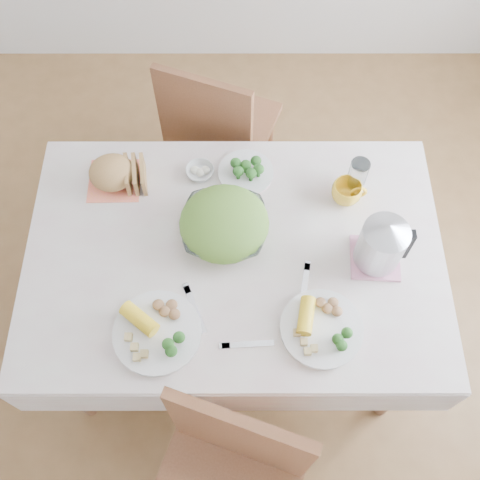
{
  "coord_description": "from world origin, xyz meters",
  "views": [
    {
      "loc": [
        0.02,
        -0.91,
        2.55
      ],
      "look_at": [
        0.02,
        0.02,
        0.82
      ],
      "focal_mm": 42.0,
      "sensor_mm": 36.0,
      "label": 1
    }
  ],
  "objects_px": {
    "dining_table": "(235,295)",
    "chair_far": "(224,128)",
    "salad_bowl": "(224,227)",
    "electric_kettle": "(382,243)",
    "dinner_plate_right": "(321,329)",
    "dinner_plate_left": "(157,333)",
    "yellow_mug": "(346,192)"
  },
  "relations": [
    {
      "from": "dining_table",
      "to": "chair_far",
      "type": "xyz_separation_m",
      "value": [
        -0.06,
        0.82,
        0.09
      ]
    },
    {
      "from": "dining_table",
      "to": "chair_far",
      "type": "height_order",
      "value": "chair_far"
    },
    {
      "from": "dining_table",
      "to": "salad_bowl",
      "type": "bearing_deg",
      "value": 113.1
    },
    {
      "from": "dining_table",
      "to": "electric_kettle",
      "type": "distance_m",
      "value": 0.71
    },
    {
      "from": "chair_far",
      "to": "salad_bowl",
      "type": "height_order",
      "value": "chair_far"
    },
    {
      "from": "chair_far",
      "to": "dinner_plate_right",
      "type": "bearing_deg",
      "value": 128.1
    },
    {
      "from": "dinner_plate_left",
      "to": "electric_kettle",
      "type": "relative_size",
      "value": 1.32
    },
    {
      "from": "dinner_plate_left",
      "to": "dining_table",
      "type": "bearing_deg",
      "value": 50.14
    },
    {
      "from": "dinner_plate_right",
      "to": "yellow_mug",
      "type": "bearing_deg",
      "value": 76.48
    },
    {
      "from": "dining_table",
      "to": "dinner_plate_left",
      "type": "bearing_deg",
      "value": -129.86
    },
    {
      "from": "chair_far",
      "to": "yellow_mug",
      "type": "height_order",
      "value": "chair_far"
    },
    {
      "from": "dinner_plate_left",
      "to": "electric_kettle",
      "type": "xyz_separation_m",
      "value": [
        0.75,
        0.28,
        0.11
      ]
    },
    {
      "from": "chair_far",
      "to": "salad_bowl",
      "type": "relative_size",
      "value": 3.22
    },
    {
      "from": "salad_bowl",
      "to": "dinner_plate_left",
      "type": "bearing_deg",
      "value": -119.26
    },
    {
      "from": "dining_table",
      "to": "dinner_plate_right",
      "type": "xyz_separation_m",
      "value": [
        0.29,
        -0.29,
        0.4
      ]
    },
    {
      "from": "chair_far",
      "to": "salad_bowl",
      "type": "bearing_deg",
      "value": 112.31
    },
    {
      "from": "chair_far",
      "to": "dinner_plate_left",
      "type": "bearing_deg",
      "value": 100.74
    },
    {
      "from": "dinner_plate_left",
      "to": "electric_kettle",
      "type": "bearing_deg",
      "value": 20.26
    },
    {
      "from": "yellow_mug",
      "to": "chair_far",
      "type": "bearing_deg",
      "value": 128.62
    },
    {
      "from": "dinner_plate_right",
      "to": "yellow_mug",
      "type": "height_order",
      "value": "yellow_mug"
    },
    {
      "from": "chair_far",
      "to": "dinner_plate_right",
      "type": "height_order",
      "value": "chair_far"
    },
    {
      "from": "dining_table",
      "to": "yellow_mug",
      "type": "xyz_separation_m",
      "value": [
        0.41,
        0.23,
        0.43
      ]
    },
    {
      "from": "chair_far",
      "to": "salad_bowl",
      "type": "xyz_separation_m",
      "value": [
        0.02,
        -0.73,
        0.33
      ]
    },
    {
      "from": "dinner_plate_left",
      "to": "yellow_mug",
      "type": "relative_size",
      "value": 2.62
    },
    {
      "from": "dining_table",
      "to": "electric_kettle",
      "type": "xyz_separation_m",
      "value": [
        0.5,
        -0.03,
        0.51
      ]
    },
    {
      "from": "yellow_mug",
      "to": "electric_kettle",
      "type": "bearing_deg",
      "value": -71.61
    },
    {
      "from": "electric_kettle",
      "to": "dinner_plate_right",
      "type": "bearing_deg",
      "value": -106.75
    },
    {
      "from": "chair_far",
      "to": "yellow_mug",
      "type": "bearing_deg",
      "value": 149.34
    },
    {
      "from": "chair_far",
      "to": "dinner_plate_left",
      "type": "xyz_separation_m",
      "value": [
        -0.2,
        -1.12,
        0.31
      ]
    },
    {
      "from": "chair_far",
      "to": "yellow_mug",
      "type": "distance_m",
      "value": 0.83
    },
    {
      "from": "dining_table",
      "to": "chair_far",
      "type": "distance_m",
      "value": 0.82
    },
    {
      "from": "chair_far",
      "to": "electric_kettle",
      "type": "distance_m",
      "value": 1.09
    }
  ]
}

